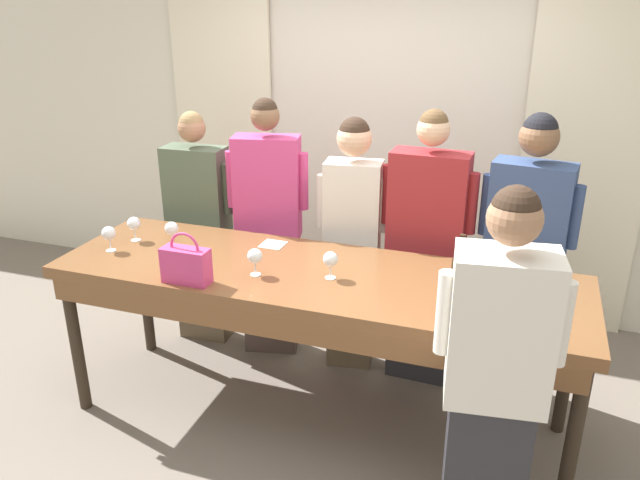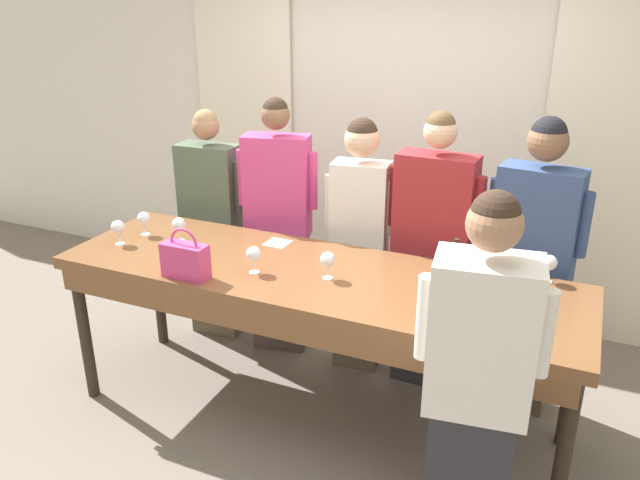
{
  "view_description": "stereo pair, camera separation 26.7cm",
  "coord_description": "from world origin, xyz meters",
  "views": [
    {
      "loc": [
        1.02,
        -2.87,
        2.36
      ],
      "look_at": [
        0.0,
        0.09,
        1.1
      ],
      "focal_mm": 35.0,
      "sensor_mm": 36.0,
      "label": 1
    },
    {
      "loc": [
        1.26,
        -2.77,
        2.36
      ],
      "look_at": [
        0.0,
        0.09,
        1.1
      ],
      "focal_mm": 35.0,
      "sensor_mm": 36.0,
      "label": 2
    }
  ],
  "objects": [
    {
      "name": "wine_glass_center_right",
      "position": [
        -0.28,
        -0.14,
        1.06
      ],
      "size": [
        0.08,
        0.08,
        0.15
      ],
      "color": "white",
      "rests_on": "tasting_bar"
    },
    {
      "name": "guest_navy_coat",
      "position": [
        1.05,
        0.65,
        0.91
      ],
      "size": [
        0.56,
        0.27,
        1.76
      ],
      "color": "brown",
      "rests_on": "ground_plane"
    },
    {
      "name": "wine_glass_front_mid",
      "position": [
        -1.17,
        0.07,
        1.06
      ],
      "size": [
        0.08,
        0.08,
        0.15
      ],
      "color": "white",
      "rests_on": "tasting_bar"
    },
    {
      "name": "tasting_bar",
      "position": [
        0.0,
        -0.02,
        0.87
      ],
      "size": [
        2.87,
        0.85,
        0.95
      ],
      "color": "brown",
      "rests_on": "ground_plane"
    },
    {
      "name": "wine_glass_front_right",
      "position": [
        -0.92,
        0.07,
        1.06
      ],
      "size": [
        0.08,
        0.08,
        0.15
      ],
      "color": "white",
      "rests_on": "tasting_bar"
    },
    {
      "name": "host_pouring",
      "position": [
        0.99,
        -0.63,
        0.88
      ],
      "size": [
        0.51,
        0.31,
        1.71
      ],
      "color": "#28282D",
      "rests_on": "ground_plane"
    },
    {
      "name": "guest_olive_jacket",
      "position": [
        -1.07,
        0.65,
        0.84
      ],
      "size": [
        0.53,
        0.22,
        1.64
      ],
      "color": "brown",
      "rests_on": "ground_plane"
    },
    {
      "name": "guest_cream_sweater",
      "position": [
        0.02,
        0.65,
        0.89
      ],
      "size": [
        0.46,
        0.24,
        1.67
      ],
      "color": "brown",
      "rests_on": "ground_plane"
    },
    {
      "name": "guest_striped_shirt",
      "position": [
        0.48,
        0.65,
        0.89
      ],
      "size": [
        0.57,
        0.23,
        1.74
      ],
      "color": "#28282D",
      "rests_on": "ground_plane"
    },
    {
      "name": "guest_pink_top",
      "position": [
        -0.55,
        0.65,
        0.9
      ],
      "size": [
        0.53,
        0.29,
        1.75
      ],
      "color": "#473833",
      "rests_on": "ground_plane"
    },
    {
      "name": "curtain_panel_left",
      "position": [
        -1.38,
        1.67,
        1.34
      ],
      "size": [
        0.84,
        0.03,
        2.69
      ],
      "color": "#EFE5C6",
      "rests_on": "ground_plane"
    },
    {
      "name": "wine_glass_center_left",
      "position": [
        -1.22,
        -0.11,
        1.06
      ],
      "size": [
        0.08,
        0.08,
        0.15
      ],
      "color": "white",
      "rests_on": "tasting_bar"
    },
    {
      "name": "handbag",
      "position": [
        -0.58,
        -0.34,
        1.06
      ],
      "size": [
        0.25,
        0.1,
        0.28
      ],
      "color": "#C63870",
      "rests_on": "tasting_bar"
    },
    {
      "name": "wine_glass_front_left",
      "position": [
        1.16,
        0.37,
        1.06
      ],
      "size": [
        0.08,
        0.08,
        0.15
      ],
      "color": "white",
      "rests_on": "tasting_bar"
    },
    {
      "name": "curtain_panel_right",
      "position": [
        1.38,
        1.67,
        1.34
      ],
      "size": [
        0.84,
        0.03,
        2.69
      ],
      "color": "#EFE5C6",
      "rests_on": "ground_plane"
    },
    {
      "name": "wine_bottle",
      "position": [
        0.77,
        -0.1,
        1.08
      ],
      "size": [
        0.08,
        0.08,
        0.35
      ],
      "color": "black",
      "rests_on": "tasting_bar"
    },
    {
      "name": "wine_glass_center_mid",
      "position": [
        0.1,
        -0.05,
        1.06
      ],
      "size": [
        0.08,
        0.08,
        0.15
      ],
      "color": "white",
      "rests_on": "tasting_bar"
    },
    {
      "name": "wall_back",
      "position": [
        0.0,
        1.74,
        1.4
      ],
      "size": [
        12.0,
        0.06,
        2.8
      ],
      "color": "silver",
      "rests_on": "ground_plane"
    },
    {
      "name": "ground_plane",
      "position": [
        0.0,
        0.0,
        0.0
      ],
      "size": [
        18.0,
        18.0,
        0.0
      ],
      "primitive_type": "plane",
      "color": "#70665B"
    },
    {
      "name": "napkin",
      "position": [
        -0.36,
        0.28,
        0.96
      ],
      "size": [
        0.14,
        0.14,
        0.0
      ],
      "color": "white",
      "rests_on": "tasting_bar"
    }
  ]
}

